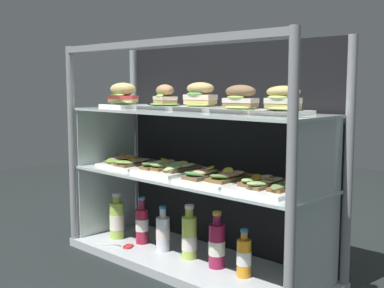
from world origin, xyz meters
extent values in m
cube|color=black|center=(0.00, 0.00, -0.01)|extent=(6.00, 6.00, 0.02)
cube|color=#B8BDC2|center=(0.00, 0.00, 0.02)|extent=(1.28, 0.43, 0.04)
cylinder|color=gray|center=(-0.62, -0.20, 0.49)|extent=(0.04, 0.04, 0.98)
cylinder|color=gray|center=(0.62, -0.20, 0.49)|extent=(0.04, 0.04, 0.98)
cylinder|color=gray|center=(-0.62, 0.20, 0.49)|extent=(0.04, 0.04, 0.98)
cylinder|color=gray|center=(0.62, 0.20, 0.49)|extent=(0.04, 0.04, 0.98)
cube|color=gray|center=(0.00, -0.20, 0.96)|extent=(1.25, 0.03, 0.03)
cube|color=black|center=(0.00, 0.21, 0.51)|extent=(1.21, 0.01, 0.94)
cube|color=silver|center=(-0.60, 0.00, 0.22)|extent=(0.01, 0.36, 0.35)
cube|color=silver|center=(0.60, 0.00, 0.22)|extent=(0.01, 0.36, 0.35)
cube|color=silver|center=(0.00, 0.00, 0.40)|extent=(1.23, 0.37, 0.01)
cube|color=silver|center=(-0.60, 0.00, 0.54)|extent=(0.01, 0.36, 0.27)
cube|color=silver|center=(0.60, 0.00, 0.54)|extent=(0.01, 0.36, 0.27)
cube|color=silver|center=(0.00, 0.00, 0.68)|extent=(1.23, 0.37, 0.01)
cube|color=white|center=(-0.45, -0.01, 0.70)|extent=(0.17, 0.17, 0.02)
ellipsoid|color=#99D46A|center=(-0.45, -0.01, 0.71)|extent=(0.13, 0.11, 0.02)
cube|color=#E0C477|center=(-0.45, -0.01, 0.72)|extent=(0.15, 0.13, 0.02)
cube|color=#D13F3C|center=(-0.45, -0.01, 0.74)|extent=(0.15, 0.14, 0.01)
ellipsoid|color=#A0BE5D|center=(-0.45, -0.05, 0.75)|extent=(0.08, 0.06, 0.01)
ellipsoid|color=tan|center=(-0.45, -0.01, 0.78)|extent=(0.15, 0.14, 0.06)
cube|color=white|center=(-0.21, 0.04, 0.70)|extent=(0.19, 0.19, 0.01)
ellipsoid|color=#5E9244|center=(-0.21, 0.04, 0.71)|extent=(0.15, 0.13, 0.01)
cube|color=tan|center=(-0.21, 0.04, 0.72)|extent=(0.14, 0.11, 0.02)
cube|color=beige|center=(-0.21, 0.04, 0.74)|extent=(0.15, 0.12, 0.02)
ellipsoid|color=#92D55D|center=(-0.21, 0.01, 0.75)|extent=(0.08, 0.05, 0.02)
ellipsoid|color=#A4794E|center=(-0.21, 0.04, 0.77)|extent=(0.15, 0.12, 0.05)
cube|color=white|center=(0.00, 0.05, 0.70)|extent=(0.17, 0.17, 0.02)
ellipsoid|color=#73B442|center=(0.00, 0.05, 0.71)|extent=(0.14, 0.11, 0.01)
cube|color=#DBB973|center=(0.00, 0.05, 0.73)|extent=(0.14, 0.11, 0.02)
cube|color=beige|center=(0.00, 0.05, 0.75)|extent=(0.14, 0.12, 0.02)
ellipsoid|color=#508B43|center=(0.00, 0.01, 0.76)|extent=(0.08, 0.05, 0.02)
ellipsoid|color=tan|center=(0.00, 0.05, 0.78)|extent=(0.14, 0.12, 0.05)
cube|color=white|center=(0.23, 0.04, 0.70)|extent=(0.18, 0.18, 0.01)
ellipsoid|color=#9ED567|center=(0.23, 0.04, 0.71)|extent=(0.14, 0.12, 0.01)
cube|color=#8F6B48|center=(0.23, 0.04, 0.72)|extent=(0.14, 0.09, 0.02)
cube|color=silver|center=(0.23, 0.04, 0.74)|extent=(0.14, 0.10, 0.02)
ellipsoid|color=#97B054|center=(0.23, 0.01, 0.75)|extent=(0.08, 0.04, 0.01)
ellipsoid|color=brown|center=(0.23, 0.04, 0.77)|extent=(0.14, 0.10, 0.05)
cube|color=white|center=(0.44, 0.03, 0.70)|extent=(0.18, 0.18, 0.02)
ellipsoid|color=#A5C76C|center=(0.44, 0.03, 0.71)|extent=(0.14, 0.12, 0.02)
cube|color=tan|center=(0.44, 0.03, 0.72)|extent=(0.14, 0.12, 0.02)
cube|color=silver|center=(0.44, 0.03, 0.74)|extent=(0.15, 0.12, 0.02)
ellipsoid|color=#A4BE61|center=(0.44, -0.01, 0.76)|extent=(0.08, 0.05, 0.02)
ellipsoid|color=tan|center=(0.44, 0.03, 0.77)|extent=(0.15, 0.12, 0.05)
cube|color=white|center=(-0.42, 0.02, 0.41)|extent=(0.25, 0.28, 0.01)
cube|color=brown|center=(-0.48, 0.01, 0.42)|extent=(0.09, 0.18, 0.01)
ellipsoid|color=olive|center=(-0.48, -0.05, 0.43)|extent=(0.09, 0.11, 0.03)
ellipsoid|color=#E1938C|center=(-0.48, 0.01, 0.44)|extent=(0.07, 0.15, 0.02)
cylinder|color=orange|center=(-0.46, -0.01, 0.45)|extent=(0.05, 0.05, 0.02)
cube|color=brown|center=(-0.37, 0.00, 0.42)|extent=(0.09, 0.22, 0.01)
ellipsoid|color=#85AE4D|center=(-0.37, -0.06, 0.43)|extent=(0.11, 0.13, 0.03)
ellipsoid|color=#E79788|center=(-0.37, 0.00, 0.43)|extent=(0.07, 0.17, 0.01)
cylinder|color=orange|center=(-0.38, -0.02, 0.44)|extent=(0.06, 0.06, 0.02)
cube|color=white|center=(-0.15, 0.02, 0.41)|extent=(0.25, 0.28, 0.02)
cube|color=brown|center=(-0.21, 0.01, 0.43)|extent=(0.06, 0.22, 0.01)
ellipsoid|color=#518D49|center=(-0.21, -0.05, 0.44)|extent=(0.07, 0.12, 0.04)
ellipsoid|color=silver|center=(-0.21, 0.01, 0.44)|extent=(0.05, 0.17, 0.02)
cylinder|color=yellow|center=(-0.21, 0.03, 0.45)|extent=(0.06, 0.06, 0.01)
cube|color=brown|center=(-0.15, 0.03, 0.43)|extent=(0.06, 0.22, 0.01)
ellipsoid|color=#8EBE60|center=(-0.15, -0.04, 0.44)|extent=(0.07, 0.12, 0.04)
ellipsoid|color=silver|center=(-0.15, 0.03, 0.44)|extent=(0.05, 0.18, 0.01)
cylinder|color=yellow|center=(-0.16, 0.01, 0.45)|extent=(0.05, 0.05, 0.02)
cube|color=brown|center=(-0.07, 0.02, 0.43)|extent=(0.06, 0.19, 0.01)
ellipsoid|color=#94C46A|center=(-0.07, -0.04, 0.44)|extent=(0.07, 0.11, 0.04)
ellipsoid|color=silver|center=(-0.07, 0.02, 0.44)|extent=(0.05, 0.16, 0.01)
cylinder|color=yellow|center=(-0.08, 0.03, 0.45)|extent=(0.05, 0.05, 0.01)
cube|color=white|center=(0.15, -0.01, 0.41)|extent=(0.25, 0.28, 0.01)
cube|color=brown|center=(0.10, -0.03, 0.42)|extent=(0.09, 0.19, 0.02)
ellipsoid|color=#4C9247|center=(0.10, -0.09, 0.44)|extent=(0.09, 0.10, 0.04)
ellipsoid|color=#E7AA87|center=(0.10, -0.03, 0.44)|extent=(0.07, 0.15, 0.02)
cylinder|color=#EEE447|center=(0.11, -0.01, 0.45)|extent=(0.07, 0.07, 0.02)
cube|color=brown|center=(0.21, 0.01, 0.42)|extent=(0.09, 0.21, 0.01)
ellipsoid|color=#72A84B|center=(0.21, -0.06, 0.44)|extent=(0.10, 0.12, 0.04)
ellipsoid|color=#E79F7D|center=(0.21, 0.01, 0.44)|extent=(0.07, 0.17, 0.02)
cylinder|color=yellow|center=(0.20, 0.00, 0.45)|extent=(0.05, 0.05, 0.02)
cube|color=white|center=(0.41, 0.00, 0.41)|extent=(0.25, 0.28, 0.02)
cube|color=brown|center=(0.35, 0.02, 0.43)|extent=(0.06, 0.21, 0.02)
ellipsoid|color=#A0D06F|center=(0.35, -0.05, 0.44)|extent=(0.07, 0.11, 0.03)
ellipsoid|color=beige|center=(0.35, 0.02, 0.44)|extent=(0.05, 0.16, 0.01)
cylinder|color=orange|center=(0.35, -0.01, 0.45)|extent=(0.05, 0.05, 0.02)
cube|color=brown|center=(0.40, 0.00, 0.43)|extent=(0.06, 0.22, 0.01)
ellipsoid|color=#A2BF70|center=(0.40, -0.07, 0.44)|extent=(0.07, 0.12, 0.03)
ellipsoid|color=#EFE2C2|center=(0.40, 0.00, 0.44)|extent=(0.05, 0.17, 0.01)
cylinder|color=orange|center=(0.41, 0.00, 0.45)|extent=(0.05, 0.05, 0.02)
cube|color=brown|center=(0.48, 0.02, 0.43)|extent=(0.06, 0.22, 0.01)
ellipsoid|color=#658049|center=(0.48, -0.05, 0.44)|extent=(0.06, 0.11, 0.02)
ellipsoid|color=white|center=(0.48, 0.02, 0.44)|extent=(0.05, 0.17, 0.01)
cylinder|color=orange|center=(0.48, 0.04, 0.45)|extent=(0.04, 0.04, 0.02)
cylinder|color=#B1D754|center=(-0.47, -0.05, 0.13)|extent=(0.07, 0.07, 0.18)
cylinder|color=white|center=(-0.47, -0.05, 0.12)|extent=(0.07, 0.07, 0.08)
cylinder|color=#BBD649|center=(-0.47, -0.05, 0.24)|extent=(0.04, 0.04, 0.03)
cylinder|color=silver|center=(-0.47, -0.05, 0.26)|extent=(0.04, 0.04, 0.01)
cylinder|color=#A11D38|center=(-0.32, -0.02, 0.12)|extent=(0.06, 0.06, 0.17)
cylinder|color=silver|center=(-0.32, -0.02, 0.13)|extent=(0.06, 0.06, 0.06)
cylinder|color=maroon|center=(-0.32, -0.02, 0.23)|extent=(0.03, 0.03, 0.05)
cylinder|color=teal|center=(-0.32, -0.02, 0.26)|extent=(0.04, 0.04, 0.01)
cylinder|color=white|center=(-0.16, -0.02, 0.12)|extent=(0.06, 0.06, 0.16)
cylinder|color=silver|center=(-0.16, -0.02, 0.12)|extent=(0.06, 0.06, 0.05)
cylinder|color=white|center=(-0.16, -0.02, 0.22)|extent=(0.03, 0.03, 0.04)
cylinder|color=teal|center=(-0.16, -0.02, 0.24)|extent=(0.03, 0.03, 0.01)
cylinder|color=#B9DA53|center=(-0.01, -0.01, 0.13)|extent=(0.07, 0.07, 0.19)
cylinder|color=white|center=(-0.01, -0.01, 0.11)|extent=(0.07, 0.07, 0.06)
cylinder|color=#BBCD4C|center=(-0.01, -0.01, 0.24)|extent=(0.04, 0.04, 0.04)
cylinder|color=white|center=(-0.01, -0.01, 0.27)|extent=(0.04, 0.04, 0.02)
cylinder|color=#981B45|center=(0.15, -0.01, 0.13)|extent=(0.07, 0.07, 0.18)
cylinder|color=white|center=(0.15, -0.01, 0.12)|extent=(0.07, 0.07, 0.06)
cylinder|color=#8F1C4A|center=(0.15, -0.01, 0.24)|extent=(0.03, 0.03, 0.04)
cylinder|color=gold|center=(0.15, -0.01, 0.27)|extent=(0.04, 0.04, 0.01)
cylinder|color=orange|center=(0.30, -0.01, 0.11)|extent=(0.06, 0.06, 0.15)
cylinder|color=white|center=(0.30, -0.01, 0.12)|extent=(0.06, 0.06, 0.06)
cylinder|color=orange|center=(0.30, -0.01, 0.21)|extent=(0.03, 0.03, 0.03)
cylinder|color=teal|center=(0.30, -0.01, 0.23)|extent=(0.03, 0.03, 0.01)
cube|color=silver|center=(-0.41, -0.16, 0.04)|extent=(0.11, 0.09, 0.00)
torus|color=red|center=(-0.32, -0.09, 0.04)|extent=(0.06, 0.06, 0.01)
cube|color=silver|center=(-0.42, -0.14, 0.04)|extent=(0.13, 0.05, 0.00)
torus|color=red|center=(-0.31, -0.11, 0.04)|extent=(0.05, 0.05, 0.01)
cylinder|color=silver|center=(-0.37, -0.13, 0.04)|extent=(0.01, 0.01, 0.01)
camera|label=1|loc=(1.47, -1.55, 0.80)|focal=46.69mm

